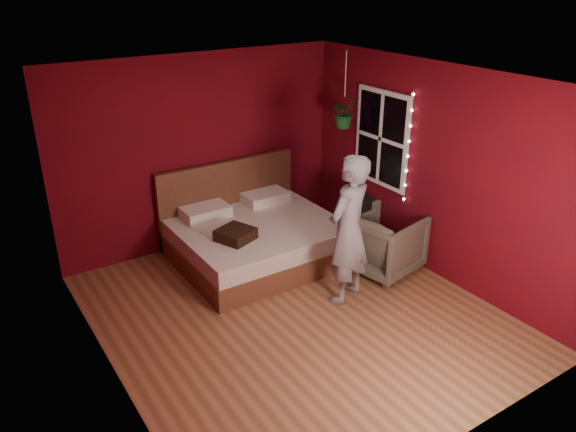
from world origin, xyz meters
name	(u,v)px	position (x,y,z in m)	size (l,w,h in m)	color
floor	(295,313)	(0.00, 0.00, 0.00)	(4.50, 4.50, 0.00)	#985E3D
room_walls	(296,173)	(0.00, 0.00, 1.68)	(4.04, 4.54, 2.62)	#650A11
window	(381,139)	(1.97, 0.90, 1.50)	(0.05, 0.97, 1.27)	white
fairy_lights	(408,149)	(1.94, 0.37, 1.50)	(0.04, 0.04, 1.45)	silver
bed	(255,237)	(0.31, 1.42, 0.30)	(2.06, 1.75, 1.13)	brown
person	(349,230)	(0.68, -0.05, 0.88)	(0.64, 0.42, 1.76)	slate
armchair	(383,243)	(1.48, 0.22, 0.39)	(0.82, 0.85, 0.77)	#635E4E
handbag	(361,204)	(1.30, 0.48, 0.87)	(0.27, 0.13, 0.19)	black
throw_pillow	(236,234)	(-0.15, 1.09, 0.59)	(0.39, 0.39, 0.14)	black
hanging_plant	(344,112)	(1.65, 1.31, 1.81)	(0.42, 0.38, 1.00)	silver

